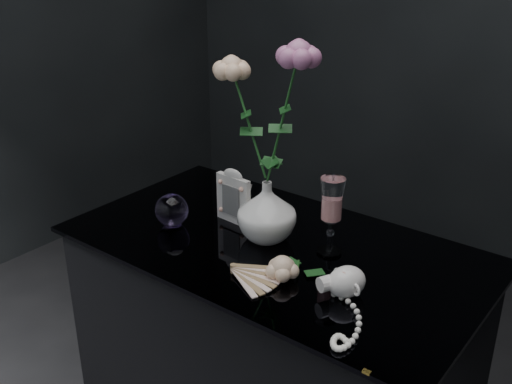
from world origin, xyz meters
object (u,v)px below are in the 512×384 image
Objects in this scene: loose_rose at (282,268)px; paperweight at (172,210)px; picture_frame at (233,196)px; wine_glass at (331,217)px; pearl_jar at (347,280)px; vase at (267,211)px.

paperweight is at bearing 153.16° from loose_rose.
loose_rose is (0.27, -0.16, -0.05)m from picture_frame.
wine_glass is 0.18m from loose_rose.
wine_glass is at bearing 159.05° from pearl_jar.
picture_frame is at bearing 129.20° from loose_rose.
wine_glass reaches higher than loose_rose.
wine_glass is at bearing 17.14° from paperweight.
wine_glass is 1.28× the size of picture_frame.
wine_glass is 0.30m from picture_frame.
wine_glass is 0.20m from pearl_jar.
vase is 0.26m from paperweight.
paperweight is at bearing -162.86° from wine_glass.
picture_frame is at bearing -170.13° from pearl_jar.
picture_frame is 0.32m from loose_rose.
paperweight is at bearing -159.58° from vase.
picture_frame is 0.44m from pearl_jar.
vase reaches higher than loose_rose.
wine_glass is 2.22× the size of paperweight.
vase is 1.02× the size of picture_frame.
pearl_jar is at bearing -12.43° from picture_frame.
picture_frame is (-0.29, -0.01, -0.02)m from wine_glass.
loose_rose is at bearing -42.88° from vase.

